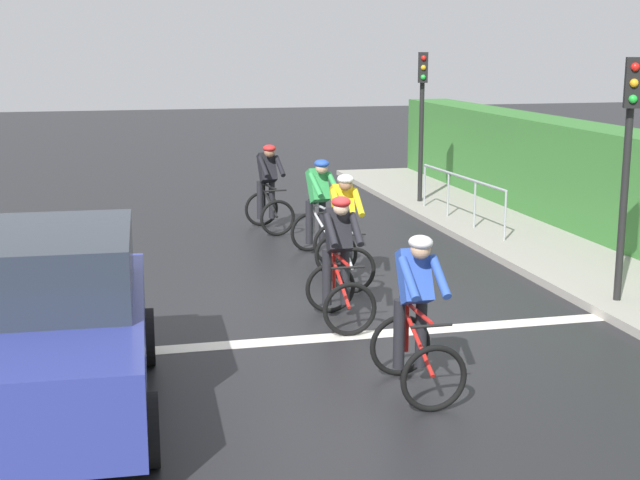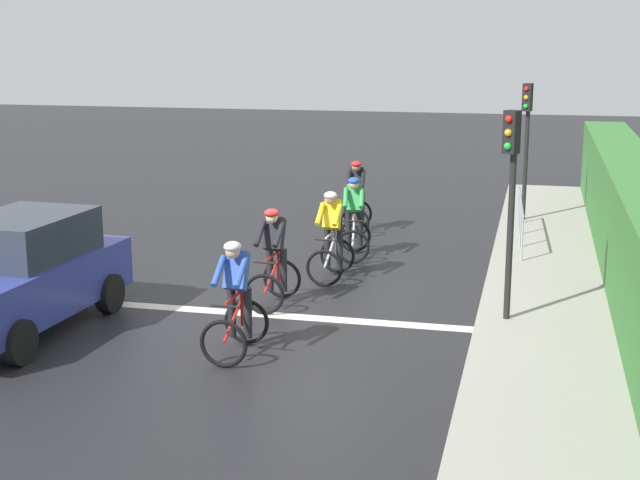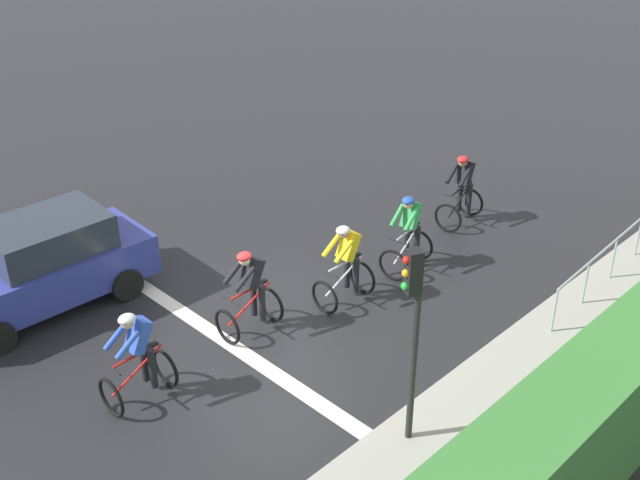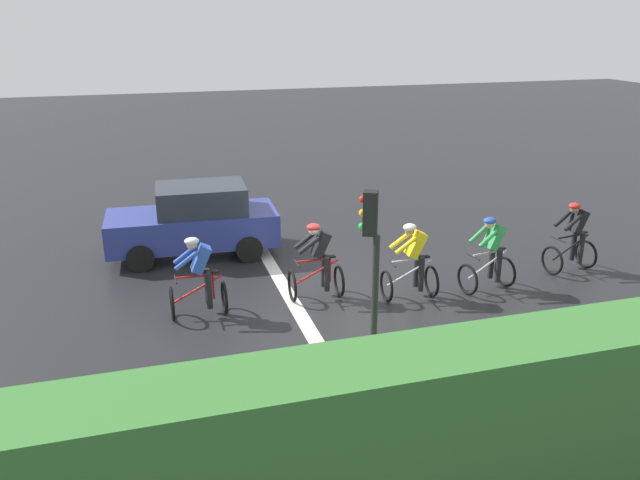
{
  "view_description": "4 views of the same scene",
  "coord_description": "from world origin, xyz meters",
  "px_view_note": "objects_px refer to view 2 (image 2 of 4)",
  "views": [
    {
      "loc": [
        -3.07,
        -11.06,
        3.49
      ],
      "look_at": [
        -0.31,
        0.54,
        0.93
      ],
      "focal_mm": 51.1,
      "sensor_mm": 36.0,
      "label": 1
    },
    {
      "loc": [
        3.94,
        -14.38,
        4.4
      ],
      "look_at": [
        0.1,
        1.62,
        0.73
      ],
      "focal_mm": 51.42,
      "sensor_mm": 36.0,
      "label": 2
    },
    {
      "loc": [
        8.81,
        -7.6,
        8.38
      ],
      "look_at": [
        -0.3,
        1.58,
        1.14
      ],
      "focal_mm": 43.9,
      "sensor_mm": 36.0,
      "label": 3
    },
    {
      "loc": [
        11.49,
        -3.61,
        5.63
      ],
      "look_at": [
        -0.46,
        -0.12,
        1.22
      ],
      "focal_mm": 35.56,
      "sensor_mm": 36.0,
      "label": 4
    }
  ],
  "objects_px": {
    "traffic_light_near_crossing": "(511,185)",
    "cyclist_second": "(354,219)",
    "cyclist_fourth": "(274,259)",
    "traffic_light_far_junction": "(526,132)",
    "pedestrian_railing_kerbside": "(520,210)",
    "cyclist_trailing": "(236,300)",
    "car_navy": "(19,275)",
    "cyclist_lead": "(356,198)",
    "cyclist_mid": "(332,237)"
  },
  "relations": [
    {
      "from": "cyclist_mid",
      "to": "car_navy",
      "type": "bearing_deg",
      "value": -134.12
    },
    {
      "from": "cyclist_trailing",
      "to": "pedestrian_railing_kerbside",
      "type": "bearing_deg",
      "value": 64.97
    },
    {
      "from": "cyclist_lead",
      "to": "cyclist_fourth",
      "type": "distance_m",
      "value": 6.07
    },
    {
      "from": "cyclist_trailing",
      "to": "traffic_light_near_crossing",
      "type": "bearing_deg",
      "value": 30.88
    },
    {
      "from": "traffic_light_near_crossing",
      "to": "traffic_light_far_junction",
      "type": "height_order",
      "value": "same"
    },
    {
      "from": "cyclist_trailing",
      "to": "traffic_light_near_crossing",
      "type": "xyz_separation_m",
      "value": [
        3.63,
        2.17,
        1.43
      ]
    },
    {
      "from": "car_navy",
      "to": "pedestrian_railing_kerbside",
      "type": "distance_m",
      "value": 10.53
    },
    {
      "from": "cyclist_mid",
      "to": "pedestrian_railing_kerbside",
      "type": "distance_m",
      "value": 4.89
    },
    {
      "from": "cyclist_lead",
      "to": "traffic_light_near_crossing",
      "type": "bearing_deg",
      "value": -60.38
    },
    {
      "from": "traffic_light_far_junction",
      "to": "cyclist_mid",
      "type": "bearing_deg",
      "value": -119.07
    },
    {
      "from": "traffic_light_near_crossing",
      "to": "pedestrian_railing_kerbside",
      "type": "xyz_separation_m",
      "value": [
        0.07,
        5.75,
        -1.43
      ]
    },
    {
      "from": "cyclist_trailing",
      "to": "traffic_light_near_crossing",
      "type": "distance_m",
      "value": 4.47
    },
    {
      "from": "cyclist_second",
      "to": "cyclist_fourth",
      "type": "xyz_separation_m",
      "value": [
        -0.61,
        -3.66,
        0.0
      ]
    },
    {
      "from": "cyclist_lead",
      "to": "traffic_light_far_junction",
      "type": "distance_m",
      "value": 4.34
    },
    {
      "from": "car_navy",
      "to": "traffic_light_near_crossing",
      "type": "bearing_deg",
      "value": 14.78
    },
    {
      "from": "cyclist_second",
      "to": "cyclist_fourth",
      "type": "distance_m",
      "value": 3.71
    },
    {
      "from": "cyclist_lead",
      "to": "cyclist_trailing",
      "type": "height_order",
      "value": "same"
    },
    {
      "from": "cyclist_second",
      "to": "cyclist_fourth",
      "type": "relative_size",
      "value": 1.0
    },
    {
      "from": "traffic_light_far_junction",
      "to": "traffic_light_near_crossing",
      "type": "bearing_deg",
      "value": -90.57
    },
    {
      "from": "cyclist_mid",
      "to": "cyclist_trailing",
      "type": "distance_m",
      "value": 4.35
    },
    {
      "from": "car_navy",
      "to": "traffic_light_far_junction",
      "type": "bearing_deg",
      "value": 54.13
    },
    {
      "from": "cyclist_lead",
      "to": "car_navy",
      "type": "relative_size",
      "value": 0.4
    },
    {
      "from": "cyclist_mid",
      "to": "cyclist_trailing",
      "type": "height_order",
      "value": "same"
    },
    {
      "from": "cyclist_trailing",
      "to": "pedestrian_railing_kerbside",
      "type": "relative_size",
      "value": 0.45
    },
    {
      "from": "cyclist_fourth",
      "to": "pedestrian_railing_kerbside",
      "type": "distance_m",
      "value": 6.7
    },
    {
      "from": "cyclist_lead",
      "to": "pedestrian_railing_kerbside",
      "type": "relative_size",
      "value": 0.45
    },
    {
      "from": "cyclist_fourth",
      "to": "cyclist_trailing",
      "type": "height_order",
      "value": "same"
    },
    {
      "from": "pedestrian_railing_kerbside",
      "to": "traffic_light_far_junction",
      "type": "bearing_deg",
      "value": 89.7
    },
    {
      "from": "cyclist_fourth",
      "to": "traffic_light_far_junction",
      "type": "height_order",
      "value": "traffic_light_far_junction"
    },
    {
      "from": "car_navy",
      "to": "traffic_light_far_junction",
      "type": "height_order",
      "value": "traffic_light_far_junction"
    },
    {
      "from": "cyclist_trailing",
      "to": "cyclist_second",
      "type": "bearing_deg",
      "value": 85.79
    },
    {
      "from": "pedestrian_railing_kerbside",
      "to": "cyclist_fourth",
      "type": "bearing_deg",
      "value": -125.25
    },
    {
      "from": "cyclist_second",
      "to": "car_navy",
      "type": "distance_m",
      "value": 7.07
    },
    {
      "from": "cyclist_trailing",
      "to": "car_navy",
      "type": "bearing_deg",
      "value": 175.47
    },
    {
      "from": "cyclist_mid",
      "to": "pedestrian_railing_kerbside",
      "type": "relative_size",
      "value": 0.45
    },
    {
      "from": "cyclist_trailing",
      "to": "traffic_light_far_junction",
      "type": "height_order",
      "value": "traffic_light_far_junction"
    },
    {
      "from": "cyclist_mid",
      "to": "cyclist_fourth",
      "type": "distance_m",
      "value": 1.96
    },
    {
      "from": "cyclist_second",
      "to": "cyclist_lead",
      "type": "bearing_deg",
      "value": 100.09
    },
    {
      "from": "traffic_light_far_junction",
      "to": "cyclist_trailing",
      "type": "bearing_deg",
      "value": -109.81
    },
    {
      "from": "traffic_light_near_crossing",
      "to": "cyclist_second",
      "type": "bearing_deg",
      "value": 128.91
    },
    {
      "from": "cyclist_lead",
      "to": "cyclist_second",
      "type": "height_order",
      "value": "same"
    },
    {
      "from": "cyclist_lead",
      "to": "cyclist_trailing",
      "type": "distance_m",
      "value": 8.53
    },
    {
      "from": "cyclist_second",
      "to": "traffic_light_far_junction",
      "type": "height_order",
      "value": "traffic_light_far_junction"
    },
    {
      "from": "cyclist_lead",
      "to": "cyclist_mid",
      "type": "height_order",
      "value": "same"
    },
    {
      "from": "cyclist_second",
      "to": "traffic_light_near_crossing",
      "type": "xyz_separation_m",
      "value": [
        3.18,
        -3.94,
        1.43
      ]
    },
    {
      "from": "car_navy",
      "to": "cyclist_fourth",
      "type": "bearing_deg",
      "value": 32.81
    },
    {
      "from": "cyclist_mid",
      "to": "cyclist_second",
      "type": "bearing_deg",
      "value": 88.15
    },
    {
      "from": "cyclist_fourth",
      "to": "car_navy",
      "type": "xyz_separation_m",
      "value": [
        -3.37,
        -2.18,
        0.08
      ]
    },
    {
      "from": "cyclist_trailing",
      "to": "car_navy",
      "type": "xyz_separation_m",
      "value": [
        -3.54,
        0.28,
        0.08
      ]
    },
    {
      "from": "cyclist_fourth",
      "to": "traffic_light_far_junction",
      "type": "relative_size",
      "value": 0.5
    }
  ]
}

